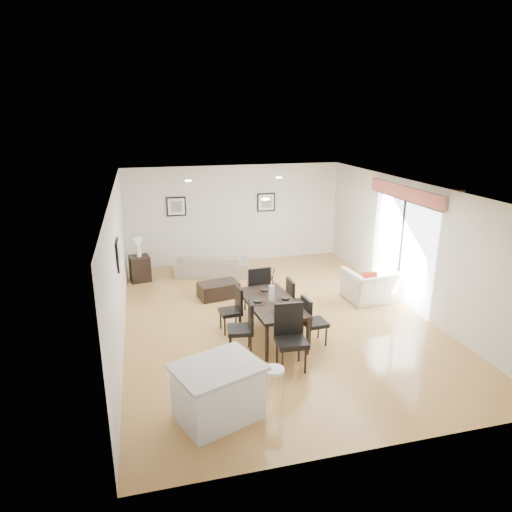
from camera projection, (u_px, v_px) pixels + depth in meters
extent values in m
plane|color=tan|center=(275.00, 318.00, 9.40)|extent=(8.00, 8.00, 0.00)
cube|color=silver|center=(235.00, 214.00, 12.70)|extent=(6.00, 0.04, 2.70)
cube|color=silver|center=(375.00, 354.00, 5.30)|extent=(6.00, 0.04, 2.70)
cube|color=silver|center=(118.00, 268.00, 8.29)|extent=(0.04, 8.00, 2.70)
cube|color=silver|center=(411.00, 245.00, 9.71)|extent=(0.04, 8.00, 2.70)
cube|color=white|center=(277.00, 187.00, 8.60)|extent=(6.00, 8.00, 0.02)
imported|color=gray|center=(212.00, 265.00, 11.85)|extent=(2.03, 1.21, 0.56)
imported|color=beige|center=(371.00, 285.00, 10.19)|extent=(1.17, 1.04, 0.71)
imported|color=#375323|center=(455.00, 257.00, 12.25)|extent=(0.44, 0.44, 0.69)
cube|color=black|center=(272.00, 303.00, 8.40)|extent=(0.98, 1.79, 0.06)
cylinder|color=black|center=(267.00, 343.00, 7.67)|extent=(0.07, 0.07, 0.66)
cylinder|color=black|center=(240.00, 307.00, 9.13)|extent=(0.07, 0.07, 0.66)
cylinder|color=black|center=(308.00, 337.00, 7.89)|extent=(0.07, 0.07, 0.66)
cylinder|color=black|center=(275.00, 302.00, 9.35)|extent=(0.07, 0.07, 0.66)
cube|color=black|center=(240.00, 330.00, 7.91)|extent=(0.49, 0.49, 0.08)
cube|color=black|center=(251.00, 315.00, 7.85)|extent=(0.12, 0.44, 0.52)
cylinder|color=black|center=(230.00, 338.00, 8.13)|extent=(0.03, 0.03, 0.40)
cylinder|color=black|center=(249.00, 337.00, 8.17)|extent=(0.03, 0.03, 0.40)
cylinder|color=black|center=(231.00, 347.00, 7.80)|extent=(0.03, 0.03, 0.40)
cylinder|color=black|center=(251.00, 346.00, 7.84)|extent=(0.03, 0.03, 0.40)
cube|color=black|center=(230.00, 312.00, 8.73)|extent=(0.43, 0.43, 0.07)
cube|color=black|center=(239.00, 299.00, 8.70)|extent=(0.08, 0.40, 0.48)
cylinder|color=black|center=(221.00, 320.00, 8.88)|extent=(0.03, 0.03, 0.36)
cylinder|color=black|center=(236.00, 318.00, 8.98)|extent=(0.03, 0.03, 0.36)
cylinder|color=black|center=(225.00, 327.00, 8.60)|extent=(0.03, 0.03, 0.36)
cylinder|color=black|center=(241.00, 324.00, 8.70)|extent=(0.03, 0.03, 0.36)
cube|color=black|center=(315.00, 323.00, 8.25)|extent=(0.43, 0.43, 0.07)
cube|color=black|center=(306.00, 311.00, 8.12)|extent=(0.08, 0.41, 0.49)
cylinder|color=black|center=(326.00, 336.00, 8.22)|extent=(0.03, 0.03, 0.37)
cylinder|color=black|center=(310.00, 339.00, 8.13)|extent=(0.03, 0.03, 0.37)
cylinder|color=black|center=(318.00, 329.00, 8.51)|extent=(0.03, 0.03, 0.37)
cylinder|color=black|center=(303.00, 331.00, 8.41)|extent=(0.03, 0.03, 0.37)
cube|color=black|center=(299.00, 304.00, 9.05)|extent=(0.42, 0.42, 0.07)
cube|color=black|center=(290.00, 292.00, 8.93)|extent=(0.06, 0.42, 0.50)
cylinder|color=black|center=(309.00, 317.00, 9.00)|extent=(0.03, 0.03, 0.38)
cylinder|color=black|center=(293.00, 318.00, 8.93)|extent=(0.03, 0.03, 0.38)
cylinder|color=black|center=(303.00, 310.00, 9.31)|extent=(0.03, 0.03, 0.38)
cylinder|color=black|center=(288.00, 312.00, 9.23)|extent=(0.03, 0.03, 0.38)
cube|color=black|center=(291.00, 342.00, 7.40)|extent=(0.52, 0.52, 0.08)
cube|color=black|center=(288.00, 319.00, 7.50)|extent=(0.49, 0.09, 0.58)
cylinder|color=black|center=(282.00, 363.00, 7.26)|extent=(0.04, 0.04, 0.44)
cylinder|color=black|center=(277.00, 352.00, 7.62)|extent=(0.04, 0.04, 0.44)
cylinder|color=black|center=(305.00, 361.00, 7.33)|extent=(0.04, 0.04, 0.44)
cylinder|color=black|center=(299.00, 350.00, 7.69)|extent=(0.04, 0.04, 0.44)
cube|color=black|center=(256.00, 291.00, 9.54)|extent=(0.51, 0.51, 0.08)
cube|color=black|center=(259.00, 281.00, 9.26)|extent=(0.48, 0.10, 0.56)
cylinder|color=black|center=(261.00, 298.00, 9.84)|extent=(0.04, 0.04, 0.43)
cylinder|color=black|center=(267.00, 305.00, 9.50)|extent=(0.04, 0.04, 0.43)
cylinder|color=black|center=(245.00, 301.00, 9.72)|extent=(0.04, 0.04, 0.43)
cylinder|color=black|center=(250.00, 307.00, 9.39)|extent=(0.04, 0.04, 0.43)
cylinder|color=white|center=(272.00, 293.00, 8.35)|extent=(0.11, 0.11, 0.31)
cylinder|color=black|center=(285.00, 300.00, 8.46)|extent=(0.30, 0.30, 0.01)
cylinder|color=black|center=(285.00, 298.00, 8.45)|extent=(0.16, 0.16, 0.04)
cylinder|color=black|center=(264.00, 291.00, 8.85)|extent=(0.30, 0.30, 0.01)
cylinder|color=black|center=(264.00, 290.00, 8.84)|extent=(0.16, 0.16, 0.04)
cylinder|color=black|center=(257.00, 303.00, 8.33)|extent=(0.30, 0.30, 0.01)
cylinder|color=black|center=(257.00, 301.00, 8.32)|extent=(0.16, 0.16, 0.04)
cylinder|color=black|center=(279.00, 312.00, 7.94)|extent=(0.30, 0.30, 0.01)
cylinder|color=black|center=(279.00, 311.00, 7.93)|extent=(0.16, 0.16, 0.04)
cube|color=black|center=(218.00, 290.00, 10.41)|extent=(0.97, 0.69, 0.35)
cube|color=black|center=(140.00, 268.00, 11.43)|extent=(0.55, 0.55, 0.63)
cylinder|color=white|center=(139.00, 252.00, 11.30)|extent=(0.11, 0.11, 0.21)
cone|color=beige|center=(138.00, 243.00, 11.23)|extent=(0.25, 0.25, 0.27)
cube|color=maroon|center=(370.00, 279.00, 10.02)|extent=(0.31, 0.11, 0.30)
cube|color=silver|center=(218.00, 393.00, 6.23)|extent=(1.27, 1.11, 0.75)
cube|color=#B0B0B2|center=(218.00, 367.00, 6.11)|extent=(1.38, 1.23, 0.05)
cylinder|color=white|center=(274.00, 370.00, 6.34)|extent=(0.29, 0.29, 0.04)
cylinder|color=silver|center=(278.00, 384.00, 6.55)|extent=(0.02, 0.02, 0.62)
cylinder|color=silver|center=(265.00, 386.00, 6.50)|extent=(0.02, 0.02, 0.62)
cylinder|color=silver|center=(269.00, 394.00, 6.32)|extent=(0.02, 0.02, 0.62)
cylinder|color=silver|center=(282.00, 392.00, 6.37)|extent=(0.02, 0.02, 0.62)
cube|color=black|center=(176.00, 207.00, 12.20)|extent=(0.52, 0.03, 0.52)
cube|color=white|center=(176.00, 207.00, 12.20)|extent=(0.44, 0.04, 0.44)
cube|color=#565651|center=(176.00, 207.00, 12.20)|extent=(0.30, 0.04, 0.30)
cube|color=black|center=(266.00, 202.00, 12.79)|extent=(0.52, 0.03, 0.52)
cube|color=white|center=(266.00, 202.00, 12.79)|extent=(0.44, 0.04, 0.44)
cube|color=#565651|center=(266.00, 202.00, 12.79)|extent=(0.30, 0.04, 0.30)
cube|color=black|center=(118.00, 255.00, 8.02)|extent=(0.03, 0.52, 0.52)
cube|color=white|center=(118.00, 255.00, 8.02)|extent=(0.04, 0.44, 0.44)
cube|color=#565651|center=(118.00, 255.00, 8.02)|extent=(0.04, 0.30, 0.30)
cube|color=white|center=(401.00, 251.00, 10.05)|extent=(0.02, 2.40, 2.25)
cube|color=black|center=(401.00, 251.00, 10.04)|extent=(0.03, 0.05, 2.25)
cube|color=black|center=(406.00, 200.00, 9.70)|extent=(0.03, 2.50, 0.05)
cube|color=maroon|center=(405.00, 193.00, 9.64)|extent=(0.10, 2.70, 0.28)
plane|color=gray|center=(472.00, 290.00, 10.86)|extent=(6.00, 6.00, 0.00)
cube|color=brown|center=(451.00, 224.00, 13.03)|extent=(0.35, 0.35, 2.00)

